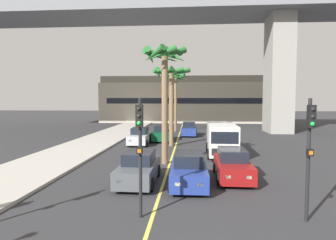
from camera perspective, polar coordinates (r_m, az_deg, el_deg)
sidewalk_left at (r=21.57m, az=-21.43°, el=-7.19°), size 4.80×80.00×0.15m
lane_stripe_center at (r=27.37m, az=1.63°, el=-4.75°), size 0.14×56.00×0.01m
bridge_overpass at (r=39.67m, az=4.94°, el=20.07°), size 60.85×8.00×19.11m
pier_building_backdrop at (r=55.51m, az=3.09°, el=3.99°), size 30.84×8.04×8.54m
car_queue_front at (r=14.72m, az=-5.79°, el=-9.49°), size 1.87×4.12×1.56m
car_queue_second at (r=15.73m, az=12.63°, el=-8.69°), size 1.87×4.12×1.56m
car_queue_third at (r=33.78m, az=4.17°, el=-1.88°), size 1.90×4.13×1.56m
car_queue_fourth at (r=27.22m, az=-5.63°, el=-3.30°), size 1.85×4.11×1.56m
car_queue_fifth at (r=14.30m, az=4.11°, el=-9.89°), size 1.88×4.12×1.56m
car_queue_sixth at (r=29.44m, az=-1.26°, el=-2.73°), size 1.91×4.14×1.56m
delivery_van at (r=21.92m, az=10.53°, el=-3.60°), size 2.25×5.29×2.36m
traffic_light_median_near at (r=10.03m, az=-5.58°, el=-4.22°), size 0.24×0.37×4.20m
traffic_light_right_far_corner at (r=10.72m, az=26.21°, el=-4.08°), size 0.24×0.37×4.20m
palm_tree_near_median at (r=38.16m, az=1.52°, el=6.75°), size 2.58×2.69×7.63m
palm_tree_mid_median at (r=18.67m, az=-0.70°, el=9.98°), size 2.97×2.96×7.61m
palm_tree_far_median at (r=25.95m, az=0.65°, el=7.58°), size 3.52×3.56×7.10m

